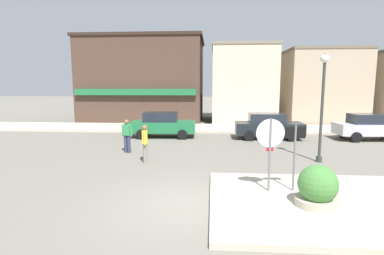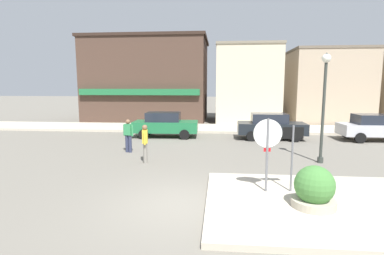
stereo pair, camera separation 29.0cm
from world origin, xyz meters
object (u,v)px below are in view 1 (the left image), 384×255
stop_sign (270,145)px  pedestrian_crossing_near (145,143)px  planter (317,190)px  parked_car_third (370,127)px  lamp_post (323,92)px  pedestrian_crossing_far (127,135)px  one_way_sign (295,151)px  parked_car_nearest (163,124)px  parked_car_second (268,126)px

stop_sign → pedestrian_crossing_near: bearing=142.3°
planter → parked_car_third: bearing=58.1°
lamp_post → pedestrian_crossing_far: size_ratio=2.82×
pedestrian_crossing_far → lamp_post: bearing=-8.0°
lamp_post → one_way_sign: bearing=-117.9°
parked_car_nearest → parked_car_third: bearing=-0.8°
parked_car_second → pedestrian_crossing_far: 8.64m
parked_car_second → pedestrian_crossing_near: pedestrian_crossing_near is taller
planter → pedestrian_crossing_near: 7.13m
one_way_sign → parked_car_second: one_way_sign is taller
one_way_sign → pedestrian_crossing_far: 8.37m
lamp_post → parked_car_nearest: 9.78m
pedestrian_crossing_near → one_way_sign: bearing=-33.1°
parked_car_second → pedestrian_crossing_far: (-7.48, -4.31, 0.06)m
lamp_post → parked_car_nearest: size_ratio=1.12×
stop_sign → one_way_sign: stop_sign is taller
lamp_post → pedestrian_crossing_near: bearing=-174.9°
stop_sign → parked_car_third: bearing=51.4°
lamp_post → parked_car_third: bearing=48.8°
one_way_sign → lamp_post: 4.86m
parked_car_second → pedestrian_crossing_far: pedestrian_crossing_far is taller
lamp_post → parked_car_third: (4.83, 5.52, -2.15)m
lamp_post → parked_car_nearest: lamp_post is taller
stop_sign → pedestrian_crossing_far: bearing=137.3°
pedestrian_crossing_far → pedestrian_crossing_near: bearing=-55.3°
lamp_post → pedestrian_crossing_far: 8.97m
stop_sign → one_way_sign: bearing=5.7°
parked_car_nearest → pedestrian_crossing_far: (-0.99, -4.48, 0.06)m
planter → parked_car_third: size_ratio=0.30×
stop_sign → pedestrian_crossing_far: stop_sign is taller
planter → pedestrian_crossing_far: 9.34m
one_way_sign → lamp_post: (2.14, 4.04, 1.63)m
stop_sign → pedestrian_crossing_far: (-5.77, 5.33, -0.65)m
lamp_post → parked_car_third: size_ratio=1.12×
parked_car_third → pedestrian_crossing_near: pedestrian_crossing_near is taller
parked_car_nearest → pedestrian_crossing_far: pedestrian_crossing_far is taller
one_way_sign → planter: bearing=-74.5°
one_way_sign → parked_car_third: bearing=53.9°
lamp_post → parked_car_second: 6.04m
one_way_sign → lamp_post: size_ratio=0.46×
planter → parked_car_second: (0.67, 10.70, 0.25)m
planter → pedestrian_crossing_far: pedestrian_crossing_far is taller
parked_car_second → pedestrian_crossing_near: 8.75m
parked_car_nearest → parked_car_third: same height
parked_car_second → lamp_post: bearing=-78.2°
planter → parked_car_second: 10.72m
one_way_sign → parked_car_third: 11.85m
lamp_post → pedestrian_crossing_far: lamp_post is taller
parked_car_nearest → pedestrian_crossing_near: 6.36m
planter → parked_car_second: bearing=86.4°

